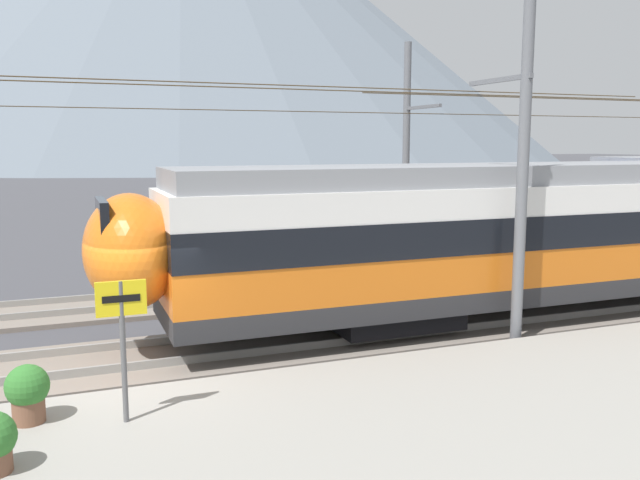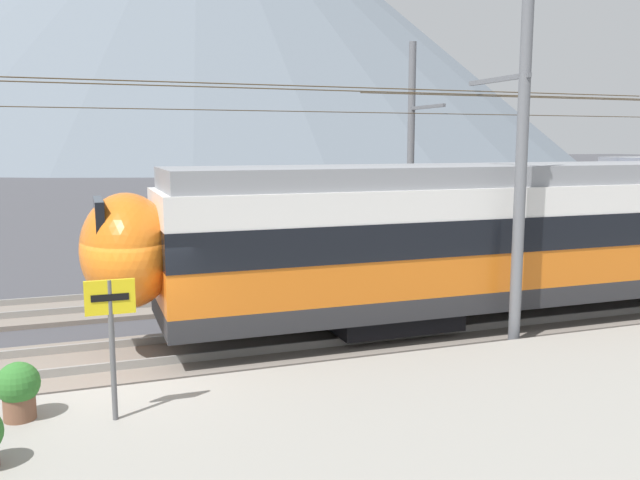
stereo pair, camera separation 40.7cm
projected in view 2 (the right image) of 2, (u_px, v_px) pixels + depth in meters
ground_plane at (127, 388)px, 11.94m from camera, size 400.00×400.00×0.00m
track_near at (122, 360)px, 13.25m from camera, size 120.00×3.00×0.28m
track_far at (110, 306)px, 17.70m from camera, size 120.00×3.00×0.28m
catenary_mast_mid at (516, 169)px, 13.80m from camera, size 47.83×2.14×7.21m
catenary_mast_far_side at (413, 154)px, 22.13m from camera, size 47.83×2.26×7.62m
platform_sign at (111, 318)px, 9.53m from camera, size 0.70×0.08×2.08m
potted_plant_by_shelter at (18, 387)px, 9.69m from camera, size 0.62×0.62×0.86m
mountain_central_peak at (202, 7)px, 168.41m from camera, size 182.69×182.69×76.51m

